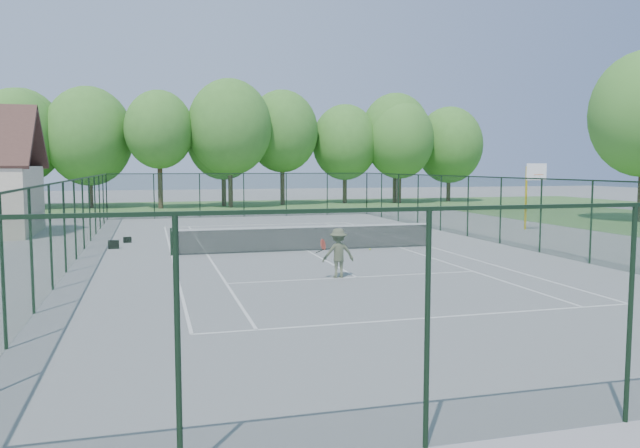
% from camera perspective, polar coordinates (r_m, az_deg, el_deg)
% --- Properties ---
extents(ground, '(140.00, 140.00, 0.00)m').
position_cam_1_polar(ground, '(25.91, -1.17, -2.47)').
color(ground, gray).
rests_on(ground, ground).
extents(grass_far, '(80.00, 16.00, 0.01)m').
position_cam_1_polar(grass_far, '(55.37, -8.76, 1.64)').
color(grass_far, '#51853E').
rests_on(grass_far, ground).
extents(court_lines, '(11.05, 23.85, 0.01)m').
position_cam_1_polar(court_lines, '(25.91, -1.17, -2.46)').
color(court_lines, white).
rests_on(court_lines, ground).
extents(tennis_net, '(11.08, 0.08, 1.10)m').
position_cam_1_polar(tennis_net, '(25.84, -1.17, -1.20)').
color(tennis_net, black).
rests_on(tennis_net, ground).
extents(fence_enclosure, '(18.05, 36.05, 3.02)m').
position_cam_1_polar(fence_enclosure, '(25.75, -1.17, 0.98)').
color(fence_enclosure, '#17321E').
rests_on(fence_enclosure, ground).
extents(tree_line_far, '(39.40, 6.40, 9.70)m').
position_cam_1_polar(tree_line_far, '(55.31, -8.85, 7.84)').
color(tree_line_far, '#463222').
rests_on(tree_line_far, ground).
extents(basketball_goal, '(1.20, 1.43, 3.65)m').
position_cam_1_polar(basketball_goal, '(35.83, 18.79, 3.54)').
color(basketball_goal, gold).
rests_on(basketball_goal, ground).
extents(sports_bag_a, '(0.45, 0.27, 0.36)m').
position_cam_1_polar(sports_bag_a, '(27.98, -18.35, -1.79)').
color(sports_bag_a, black).
rests_on(sports_bag_a, ground).
extents(sports_bag_b, '(0.38, 0.29, 0.26)m').
position_cam_1_polar(sports_bag_b, '(29.96, -17.21, -1.39)').
color(sports_bag_b, black).
rests_on(sports_bag_b, ground).
extents(tennis_player, '(2.09, 0.95, 1.56)m').
position_cam_1_polar(tennis_player, '(19.63, 1.67, -2.67)').
color(tennis_player, '#575A42').
rests_on(tennis_player, ground).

